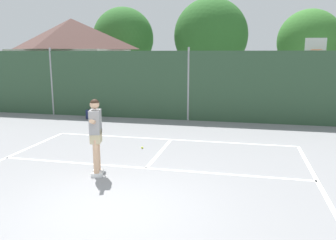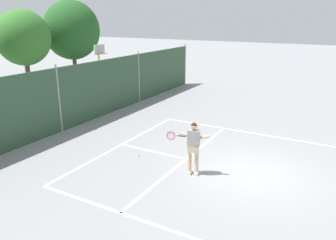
{
  "view_description": "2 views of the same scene",
  "coord_description": "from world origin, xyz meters",
  "px_view_note": "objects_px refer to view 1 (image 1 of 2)",
  "views": [
    {
      "loc": [
        2.38,
        -5.57,
        2.91
      ],
      "look_at": [
        0.42,
        3.13,
        1.15
      ],
      "focal_mm": 36.69,
      "sensor_mm": 36.0,
      "label": 1
    },
    {
      "loc": [
        -10.27,
        -2.48,
        5.15
      ],
      "look_at": [
        -0.57,
        2.95,
        1.64
      ],
      "focal_mm": 35.0,
      "sensor_mm": 36.0,
      "label": 2
    }
  ],
  "objects_px": {
    "tennis_player": "(96,130)",
    "tennis_ball": "(142,148)",
    "backpack_navy": "(89,115)",
    "basketball_hoop": "(314,66)"
  },
  "relations": [
    {
      "from": "tennis_player",
      "to": "tennis_ball",
      "type": "distance_m",
      "value": 2.72
    },
    {
      "from": "backpack_navy",
      "to": "tennis_ball",
      "type": "bearing_deg",
      "value": -48.08
    },
    {
      "from": "tennis_player",
      "to": "tennis_ball",
      "type": "xyz_separation_m",
      "value": [
        0.38,
        2.46,
        -1.08
      ]
    },
    {
      "from": "basketball_hoop",
      "to": "tennis_ball",
      "type": "bearing_deg",
      "value": -131.04
    },
    {
      "from": "tennis_ball",
      "to": "backpack_navy",
      "type": "relative_size",
      "value": 0.14
    },
    {
      "from": "basketball_hoop",
      "to": "tennis_ball",
      "type": "height_order",
      "value": "basketball_hoop"
    },
    {
      "from": "basketball_hoop",
      "to": "tennis_ball",
      "type": "relative_size",
      "value": 53.79
    },
    {
      "from": "basketball_hoop",
      "to": "tennis_player",
      "type": "height_order",
      "value": "basketball_hoop"
    },
    {
      "from": "basketball_hoop",
      "to": "tennis_player",
      "type": "bearing_deg",
      "value": -124.29
    },
    {
      "from": "tennis_player",
      "to": "tennis_ball",
      "type": "relative_size",
      "value": 28.1
    }
  ]
}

